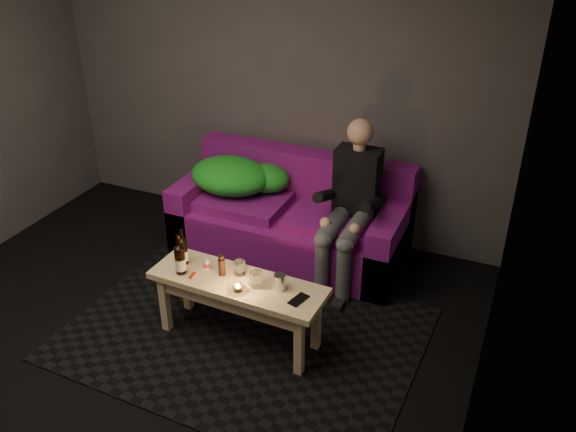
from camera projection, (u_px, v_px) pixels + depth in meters
name	position (u px, v px, depth m)	size (l,w,h in m)	color
floor	(128.00, 379.00, 3.82)	(4.50, 4.50, 0.00)	black
room	(142.00, 105.00, 3.41)	(4.50, 4.50, 4.50)	silver
rug	(244.00, 333.00, 4.20)	(2.35, 1.71, 0.01)	black
sofa	(292.00, 220.00, 5.02)	(1.86, 0.84, 0.80)	#610D60
green_blanket	(237.00, 176.00, 5.04)	(0.82, 0.56, 0.28)	#1B8F1A
person	(350.00, 202.00, 4.54)	(0.34, 0.77, 1.24)	black
coffee_table	(238.00, 291.00, 3.97)	(1.19, 0.42, 0.48)	tan
beer_bottle_a	(183.00, 251.00, 4.07)	(0.07, 0.07, 0.26)	black
beer_bottle_b	(180.00, 259.00, 3.96)	(0.07, 0.07, 0.28)	black
salt_shaker	(207.00, 263.00, 4.04)	(0.04, 0.04, 0.08)	silver
pepper_mill	(222.00, 267.00, 3.96)	(0.04, 0.04, 0.12)	black
tumbler_back	(240.00, 268.00, 3.98)	(0.08, 0.08, 0.09)	white
tealight	(238.00, 287.00, 3.82)	(0.06, 0.06, 0.05)	white
tumbler_front	(257.00, 279.00, 3.85)	(0.08, 0.08, 0.10)	white
steel_cup	(280.00, 282.00, 3.83)	(0.08, 0.08, 0.11)	silver
smartphone	(299.00, 300.00, 3.74)	(0.07, 0.14, 0.01)	black
red_lighter	(192.00, 275.00, 3.97)	(0.02, 0.07, 0.01)	red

